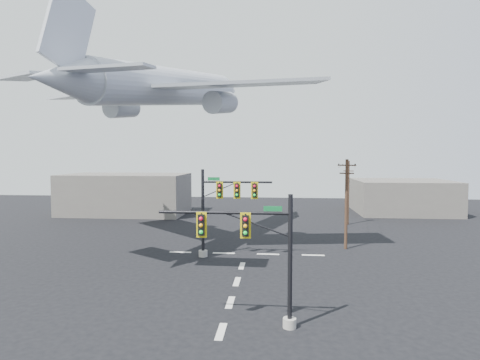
# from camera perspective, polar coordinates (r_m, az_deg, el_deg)

# --- Properties ---
(ground) EXTENTS (120.00, 120.00, 0.00)m
(ground) POSITION_cam_1_polar(r_m,az_deg,el_deg) (25.26, -1.39, -17.03)
(ground) COLOR black
(ground) RESTS_ON ground
(lane_markings) EXTENTS (14.00, 21.20, 0.01)m
(lane_markings) POSITION_cam_1_polar(r_m,az_deg,el_deg) (30.28, -0.18, -13.47)
(lane_markings) COLOR beige
(lane_markings) RESTS_ON ground
(signal_mast_near) EXTENTS (7.15, 0.76, 6.91)m
(signal_mast_near) POSITION_cam_1_polar(r_m,az_deg,el_deg) (20.89, 2.96, -10.71)
(signal_mast_near) COLOR #9A968C
(signal_mast_near) RESTS_ON ground
(signal_mast_far) EXTENTS (6.39, 0.84, 7.65)m
(signal_mast_far) POSITION_cam_1_polar(r_m,az_deg,el_deg) (34.73, -2.91, -4.04)
(signal_mast_far) COLOR #9A968C
(signal_mast_far) RESTS_ON ground
(utility_pole_a) EXTENTS (1.65, 0.65, 8.49)m
(utility_pole_a) POSITION_cam_1_polar(r_m,az_deg,el_deg) (39.04, 14.88, -3.08)
(utility_pole_a) COLOR #402A1B
(utility_pole_a) RESTS_ON ground
(utility_pole_b) EXTENTS (1.61, 0.56, 8.13)m
(utility_pole_b) POSITION_cam_1_polar(r_m,az_deg,el_deg) (52.89, 15.13, -1.56)
(utility_pole_b) COLOR #402A1B
(utility_pole_b) RESTS_ON ground
(power_lines) EXTENTS (4.05, 13.68, 0.03)m
(power_lines) POSITION_cam_1_polar(r_m,az_deg,el_deg) (45.75, 15.10, 1.98)
(power_lines) COLOR black
(airliner) EXTENTS (30.10, 32.50, 8.64)m
(airliner) POSITION_cam_1_polar(r_m,az_deg,el_deg) (40.95, -9.92, 12.82)
(airliner) COLOR #A2A8AD
(building_left) EXTENTS (18.00, 10.00, 6.00)m
(building_left) POSITION_cam_1_polar(r_m,az_deg,el_deg) (63.03, -15.91, -1.91)
(building_left) COLOR #605C55
(building_left) RESTS_ON ground
(building_right) EXTENTS (14.00, 12.00, 5.00)m
(building_right) POSITION_cam_1_polar(r_m,az_deg,el_deg) (66.64, 22.06, -2.18)
(building_right) COLOR #605C55
(building_right) RESTS_ON ground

